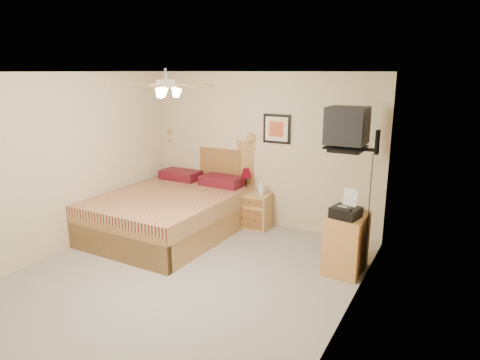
% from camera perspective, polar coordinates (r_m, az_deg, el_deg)
% --- Properties ---
extents(floor, '(4.50, 4.50, 0.00)m').
position_cam_1_polar(floor, '(5.55, -7.49, -12.68)').
color(floor, gray).
rests_on(floor, ground).
extents(ceiling, '(4.00, 4.50, 0.04)m').
position_cam_1_polar(ceiling, '(4.95, -8.45, 14.07)').
color(ceiling, white).
rests_on(ceiling, ground).
extents(wall_back, '(4.00, 0.04, 2.50)m').
position_cam_1_polar(wall_back, '(7.01, 2.90, 3.98)').
color(wall_back, beige).
rests_on(wall_back, ground).
extents(wall_front, '(4.00, 0.04, 2.50)m').
position_cam_1_polar(wall_front, '(3.63, -29.37, -7.94)').
color(wall_front, beige).
rests_on(wall_front, ground).
extents(wall_left, '(0.04, 4.50, 2.50)m').
position_cam_1_polar(wall_left, '(6.46, -22.48, 2.01)').
color(wall_left, beige).
rests_on(wall_left, ground).
extents(wall_right, '(0.04, 4.50, 2.50)m').
position_cam_1_polar(wall_right, '(4.29, 14.33, -3.24)').
color(wall_right, beige).
rests_on(wall_right, ground).
extents(bed, '(1.87, 2.42, 1.53)m').
position_cam_1_polar(bed, '(6.71, -9.51, -0.91)').
color(bed, '#9D6637').
rests_on(bed, ground).
extents(nightstand, '(0.55, 0.43, 0.57)m').
position_cam_1_polar(nightstand, '(7.04, 1.83, -4.06)').
color(nightstand, '#B58A47').
rests_on(nightstand, ground).
extents(table_lamp, '(0.24, 0.24, 0.39)m').
position_cam_1_polar(table_lamp, '(7.01, 0.84, -0.02)').
color(table_lamp, '#55010E').
rests_on(table_lamp, nightstand).
extents(lotion_bottle, '(0.10, 0.10, 0.25)m').
position_cam_1_polar(lotion_bottle, '(6.86, 2.87, -0.98)').
color(lotion_bottle, white).
rests_on(lotion_bottle, nightstand).
extents(framed_picture, '(0.46, 0.04, 0.46)m').
position_cam_1_polar(framed_picture, '(6.82, 4.93, 6.81)').
color(framed_picture, black).
rests_on(framed_picture, wall_back).
extents(dresser, '(0.46, 0.65, 0.75)m').
position_cam_1_polar(dresser, '(5.69, 13.97, -8.13)').
color(dresser, '#C58940').
rests_on(dresser, ground).
extents(fax_machine, '(0.38, 0.40, 0.34)m').
position_cam_1_polar(fax_machine, '(5.41, 13.97, -3.15)').
color(fax_machine, black).
rests_on(fax_machine, dresser).
extents(magazine_lower, '(0.24, 0.28, 0.02)m').
position_cam_1_polar(magazine_lower, '(5.75, 14.29, -3.79)').
color(magazine_lower, '#B1A991').
rests_on(magazine_lower, dresser).
extents(magazine_upper, '(0.21, 0.27, 0.02)m').
position_cam_1_polar(magazine_upper, '(5.74, 14.43, -3.61)').
color(magazine_upper, gray).
rests_on(magazine_upper, magazine_lower).
extents(wall_tv, '(0.56, 0.46, 0.58)m').
position_cam_1_polar(wall_tv, '(5.50, 15.59, 6.51)').
color(wall_tv, black).
rests_on(wall_tv, wall_right).
extents(ceiling_fan, '(1.14, 1.14, 0.28)m').
position_cam_1_polar(ceiling_fan, '(4.79, -9.84, 12.33)').
color(ceiling_fan, white).
rests_on(ceiling_fan, ceiling).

